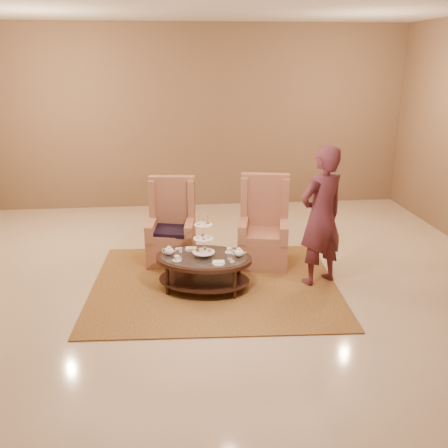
{
  "coord_description": "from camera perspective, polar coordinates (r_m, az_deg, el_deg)",
  "views": [
    {
      "loc": [
        -0.56,
        -5.83,
        2.85
      ],
      "look_at": [
        0.05,
        0.2,
        0.83
      ],
      "focal_mm": 40.0,
      "sensor_mm": 36.0,
      "label": 1
    }
  ],
  "objects": [
    {
      "name": "armchair_right",
      "position": [
        7.24,
        4.55,
        -1.17
      ],
      "size": [
        0.82,
        0.84,
        1.28
      ],
      "rotation": [
        0.0,
        0.0,
        -0.21
      ],
      "color": "#B17153",
      "rests_on": "ground"
    },
    {
      "name": "rug",
      "position": [
        6.65,
        -1.08,
        -6.9
      ],
      "size": [
        3.32,
        2.82,
        0.02
      ],
      "rotation": [
        0.0,
        0.0,
        -0.05
      ],
      "color": "olive",
      "rests_on": "ground"
    },
    {
      "name": "wall_back",
      "position": [
        9.91,
        -2.56,
        12.01
      ],
      "size": [
        8.0,
        0.04,
        3.5
      ],
      "primitive_type": "cube",
      "color": "#826347",
      "rests_on": "ground"
    },
    {
      "name": "person",
      "position": [
        6.51,
        11.06,
        0.84
      ],
      "size": [
        0.8,
        0.69,
        1.85
      ],
      "rotation": [
        0.0,
        0.0,
        3.59
      ],
      "color": "#54242F",
      "rests_on": "ground"
    },
    {
      "name": "tea_table",
      "position": [
        6.38,
        -2.33,
        -4.43
      ],
      "size": [
        1.4,
        1.12,
        1.03
      ],
      "rotation": [
        0.0,
        0.0,
        -0.24
      ],
      "color": "black",
      "rests_on": "ground"
    },
    {
      "name": "ceiling",
      "position": [
        6.52,
        -0.29,
        -7.53
      ],
      "size": [
        8.0,
        8.0,
        0.02
      ],
      "primitive_type": "cube",
      "color": "beige",
      "rests_on": "ground"
    },
    {
      "name": "armchair_left",
      "position": [
        7.34,
        -5.98,
        -1.08
      ],
      "size": [
        0.73,
        0.76,
        1.23
      ],
      "rotation": [
        0.0,
        0.0,
        -0.11
      ],
      "color": "#B17153",
      "rests_on": "ground"
    },
    {
      "name": "ground",
      "position": [
        6.52,
        -0.29,
        -7.53
      ],
      "size": [
        8.0,
        8.0,
        0.0
      ],
      "primitive_type": "plane",
      "color": "beige",
      "rests_on": "ground"
    }
  ]
}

